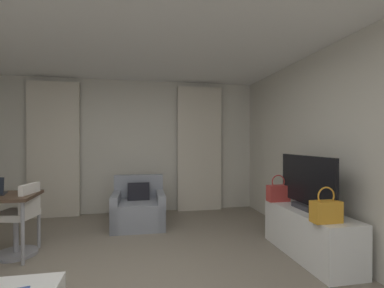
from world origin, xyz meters
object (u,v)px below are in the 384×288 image
desk_chair (19,223)px  handbag_secondary (326,211)px  armchair (139,209)px  handbag_primary (278,193)px  tv_console (309,233)px  tv_flatscreen (307,184)px

desk_chair → handbag_secondary: 3.56m
armchair → handbag_primary: bearing=-30.0°
tv_console → tv_flatscreen: 0.60m
armchair → tv_flatscreen: bearing=-37.8°
tv_console → handbag_primary: size_ratio=3.71×
handbag_primary → tv_console: bearing=-76.6°
handbag_primary → handbag_secondary: 1.02m
tv_console → handbag_primary: bearing=103.4°
armchair → handbag_secondary: (1.90, -2.12, 0.41)m
tv_console → tv_flatscreen: tv_flatscreen is taller
desk_chair → tv_flatscreen: tv_flatscreen is taller
armchair → handbag_primary: 2.25m
desk_chair → tv_flatscreen: 3.57m
tv_console → tv_flatscreen: size_ratio=1.28×
handbag_primary → handbag_secondary: same height
tv_flatscreen → handbag_secondary: 0.59m
armchair → desk_chair: desk_chair is taller
desk_chair → tv_console: desk_chair is taller
armchair → tv_console: 2.61m
tv_console → tv_flatscreen: (0.00, 0.05, 0.59)m
handbag_primary → desk_chair: bearing=176.9°
desk_chair → handbag_primary: 3.37m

